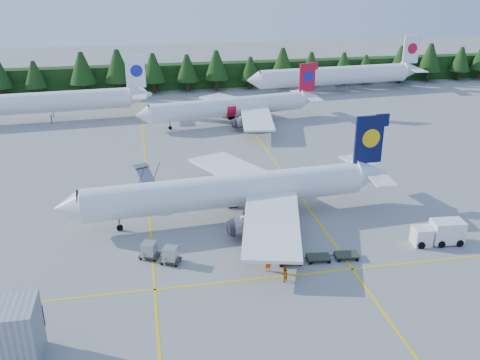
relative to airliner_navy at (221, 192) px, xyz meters
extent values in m
plane|color=gray|center=(5.37, -8.00, -3.49)|extent=(320.00, 320.00, 0.00)
cube|color=yellow|center=(-8.63, 12.00, -3.49)|extent=(0.25, 120.00, 0.01)
cube|color=yellow|center=(11.37, 12.00, -3.49)|extent=(0.25, 120.00, 0.01)
cube|color=yellow|center=(5.37, -14.00, -3.49)|extent=(80.00, 0.25, 0.01)
cube|color=black|center=(5.37, 74.00, -0.49)|extent=(220.00, 4.00, 6.00)
cylinder|color=white|center=(0.65, 0.05, 0.08)|extent=(33.96, 6.48, 3.97)
cone|color=white|center=(-17.57, -1.32, 0.08)|extent=(3.07, 4.17, 3.97)
cube|color=#070D37|center=(18.97, 1.42, 5.05)|extent=(3.79, 0.63, 6.16)
cube|color=white|center=(2.99, 8.69, -0.51)|extent=(11.16, 16.04, 1.13)
cylinder|color=slate|center=(1.21, 5.87, -1.90)|extent=(3.52, 2.33, 2.09)
cube|color=white|center=(4.25, -8.15, -0.51)|extent=(9.32, 15.88, 1.13)
cylinder|color=slate|center=(2.07, -5.62, -1.90)|extent=(3.52, 2.33, 2.09)
cylinder|color=slate|center=(-12.14, -0.91, -2.65)|extent=(0.24, 0.24, 1.69)
cylinder|color=white|center=(7.81, 40.93, -0.24)|extent=(30.84, 8.96, 3.61)
cone|color=white|center=(-8.54, 38.01, -0.24)|extent=(3.12, 4.00, 3.61)
cube|color=red|center=(24.25, 43.87, 4.27)|extent=(3.43, 0.91, 5.60)
cube|color=white|center=(9.13, 48.96, -0.79)|extent=(11.16, 14.49, 1.02)
cylinder|color=slate|center=(7.78, 46.25, -2.05)|extent=(3.35, 2.41, 1.90)
cube|color=white|center=(11.83, 33.86, -0.79)|extent=(7.22, 14.15, 1.02)
cylinder|color=slate|center=(9.62, 35.94, -2.05)|extent=(3.35, 2.41, 1.90)
cylinder|color=slate|center=(-3.67, 38.88, -2.73)|extent=(0.22, 0.22, 1.53)
cylinder|color=white|center=(-28.17, 49.38, 0.17)|extent=(34.84, 6.66, 4.07)
cube|color=white|center=(-9.38, 50.79, 5.27)|extent=(3.89, 0.65, 6.31)
cylinder|color=white|center=(37.04, 63.02, 0.41)|extent=(37.11, 7.14, 4.34)
cone|color=white|center=(17.13, 61.50, 0.41)|extent=(3.36, 4.56, 4.34)
cube|color=white|center=(57.05, 64.55, 5.84)|extent=(4.14, 0.69, 6.73)
cylinder|color=slate|center=(23.06, 61.96, -2.63)|extent=(0.26, 0.26, 1.74)
cube|color=white|center=(-7.58, 5.18, -2.87)|extent=(5.32, 4.15, 1.24)
cube|color=slate|center=(-8.47, 7.25, -0.90)|extent=(3.43, 4.84, 3.34)
cube|color=slate|center=(-9.36, 9.32, 0.62)|extent=(2.40, 2.04, 0.14)
cube|color=white|center=(20.79, -10.42, -2.48)|extent=(2.05, 2.05, 2.02)
cube|color=black|center=(20.79, -10.42, -2.00)|extent=(1.76, 1.94, 0.86)
cube|color=white|center=(23.66, -10.63, -2.05)|extent=(3.60, 2.36, 2.50)
cube|color=#2F3526|center=(5.41, -11.64, -3.03)|extent=(2.58, 1.76, 0.14)
cube|color=#2F3526|center=(8.47, -11.74, -3.03)|extent=(2.58, 1.76, 0.14)
cube|color=#2F3526|center=(11.54, -11.84, -3.03)|extent=(2.58, 1.76, 0.14)
cube|color=#2F3526|center=(-8.90, -7.90, -3.13)|extent=(2.44, 2.21, 0.13)
cube|color=#A7AAAC|center=(-8.90, -7.90, -2.36)|extent=(1.83, 1.80, 1.40)
cube|color=#2F3526|center=(-6.77, -9.33, -3.13)|extent=(2.44, 2.21, 0.13)
cube|color=#A7AAAC|center=(-6.77, -9.33, -2.36)|extent=(1.83, 1.80, 1.40)
imported|color=#E85004|center=(2.80, -12.73, -2.57)|extent=(0.74, 0.55, 1.84)
imported|color=#D76004|center=(3.90, -14.83, -2.63)|extent=(1.06, 1.05, 1.73)
imported|color=#FF4B05|center=(2.68, -7.55, -2.56)|extent=(0.65, 0.85, 1.87)
camera|label=1|loc=(-8.64, -58.07, 25.55)|focal=40.00mm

